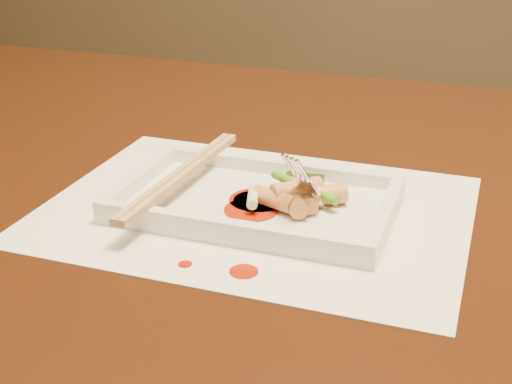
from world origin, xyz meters
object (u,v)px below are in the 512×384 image
(chopstick_a, at_px, (177,174))
(plate_base, at_px, (256,205))
(table, at_px, (230,256))
(fork, at_px, (335,131))
(placemat, at_px, (256,210))

(chopstick_a, bearing_deg, plate_base, 0.00)
(table, distance_m, fork, 0.23)
(chopstick_a, xyz_separation_m, fork, (0.15, 0.02, 0.06))
(placemat, relative_size, plate_base, 1.54)
(table, height_order, fork, fork)
(placemat, distance_m, plate_base, 0.00)
(plate_base, relative_size, fork, 1.86)
(plate_base, xyz_separation_m, fork, (0.07, 0.02, 0.08))
(placemat, relative_size, fork, 2.86)
(fork, bearing_deg, placemat, -165.58)
(table, xyz_separation_m, chopstick_a, (-0.02, -0.08, 0.13))
(placemat, height_order, chopstick_a, chopstick_a)
(plate_base, bearing_deg, chopstick_a, 180.00)
(plate_base, relative_size, chopstick_a, 1.11)
(table, distance_m, plate_base, 0.14)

